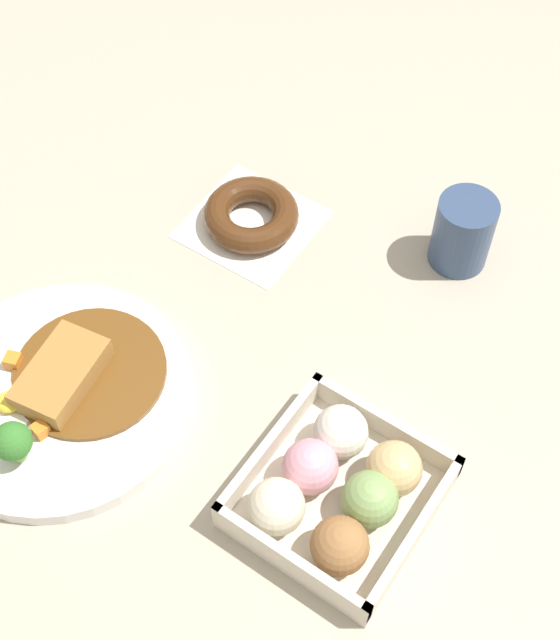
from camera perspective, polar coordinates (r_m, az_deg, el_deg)
name	(u,v)px	position (r m, az deg, el deg)	size (l,w,h in m)	color
ground_plane	(250,380)	(0.89, -1.95, -3.88)	(1.60, 1.60, 0.00)	#B2A893
curry_plate	(60,393)	(0.89, -13.97, -4.60)	(0.26, 0.26, 0.07)	white
donut_box	(339,490)	(0.81, 3.80, -10.85)	(0.17, 0.16, 0.06)	beige
chocolate_ring_donut	(251,216)	(1.00, -1.87, 6.75)	(0.14, 0.14, 0.03)	white
coffee_mug	(463,232)	(0.97, 11.70, 5.55)	(0.06, 0.06, 0.09)	#33476B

